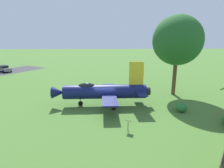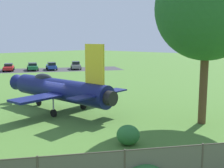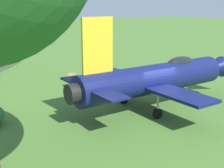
% 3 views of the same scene
% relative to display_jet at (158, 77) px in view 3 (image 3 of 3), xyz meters
% --- Properties ---
extents(ground_plane, '(200.00, 200.00, 0.00)m').
position_rel_display_jet_xyz_m(ground_plane, '(-0.01, 0.37, -1.86)').
color(ground_plane, '#47722D').
extents(display_jet, '(9.29, 12.29, 5.59)m').
position_rel_display_jet_xyz_m(display_jet, '(0.00, 0.00, 0.00)').
color(display_jet, '#111951').
rests_on(display_jet, ground_plane).
extents(info_plaque, '(0.64, 0.72, 1.14)m').
position_rel_display_jet_xyz_m(info_plaque, '(6.71, 2.57, -1.01)').
color(info_plaque, '#333333').
rests_on(info_plaque, ground_plane).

